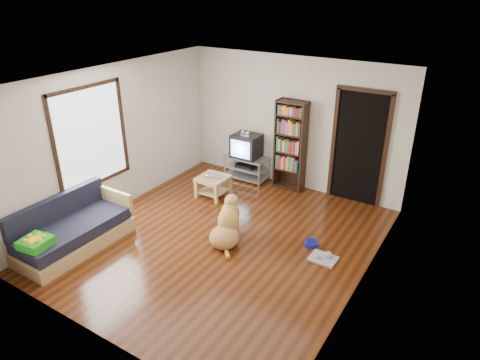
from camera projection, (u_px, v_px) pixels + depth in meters
The scene contains 18 objects.
ground at pixel (222, 239), 6.98m from camera, with size 5.00×5.00×0.00m, color #55250E.
ceiling at pixel (218, 79), 5.88m from camera, with size 5.00×5.00×0.00m, color white.
wall_back at pixel (293, 124), 8.35m from camera, with size 4.50×4.50×0.00m, color beige.
wall_front at pixel (86, 245), 4.51m from camera, with size 4.50×4.50×0.00m, color beige.
wall_left at pixel (115, 140), 7.51m from camera, with size 5.00×5.00×0.00m, color beige.
wall_right at pixel (369, 204), 5.34m from camera, with size 5.00×5.00×0.00m, color beige.
green_cushion at pixel (36, 243), 6.02m from camera, with size 0.38×0.38×0.13m, color #1C9C1C.
laptop at pixel (212, 177), 8.21m from camera, with size 0.35×0.22×0.03m, color silver.
dog_bowl at pixel (311, 244), 6.79m from camera, with size 0.22×0.22×0.08m, color #151694.
grey_rag at pixel (323, 259), 6.47m from camera, with size 0.40×0.32×0.03m, color #ADADAD.
window at pixel (91, 137), 7.03m from camera, with size 0.03×1.46×1.70m.
doorway at pixel (359, 145), 7.76m from camera, with size 1.03×0.05×2.19m.
tv_stand at pixel (246, 167), 9.02m from camera, with size 0.90×0.45×0.50m.
crt_tv at pixel (247, 145), 8.84m from camera, with size 0.55×0.52×0.58m.
bookshelf at pixel (291, 141), 8.33m from camera, with size 0.60×0.30×1.80m.
sofa at pixel (73, 231), 6.71m from camera, with size 0.80×1.80×0.80m.
coffee_table at pixel (213, 183), 8.29m from camera, with size 0.55×0.55×0.40m.
dog at pixel (227, 226), 6.82m from camera, with size 0.59×0.87×0.77m.
Camera 1 is at (3.39, -4.85, 3.83)m, focal length 32.00 mm.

